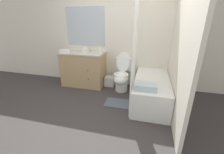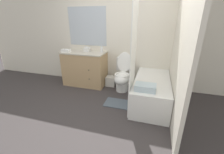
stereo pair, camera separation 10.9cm
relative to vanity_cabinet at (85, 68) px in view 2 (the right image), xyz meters
The scene contains 14 objects.
ground_plane 1.58m from the vanity_cabinet, 59.51° to the right, with size 14.00×14.00×0.00m, color #383333.
wall_back 1.15m from the vanity_cabinet, 21.65° to the left, with size 8.00×0.06×2.50m.
wall_right 2.31m from the vanity_cabinet, 13.72° to the right, with size 0.05×2.58×2.50m.
vanity_cabinet is the anchor object (origin of this frame).
sink_faucet 0.50m from the vanity_cabinet, 90.00° to the left, with size 0.14×0.12×0.12m.
toilet 1.03m from the vanity_cabinet, ahead, with size 0.39×0.69×0.91m.
bathtub 1.79m from the vanity_cabinet, 15.00° to the right, with size 0.69×1.48×0.51m.
shower_curtain 1.72m from the vanity_cabinet, 32.49° to the right, with size 0.01×0.57×2.04m.
wastebasket 0.76m from the vanity_cabinet, ahead, with size 0.24×0.21×0.25m.
tissue_box 0.49m from the vanity_cabinet, 37.22° to the left, with size 0.13×0.13×0.12m.
soap_dispenser 0.68m from the vanity_cabinet, ahead, with size 0.06×0.06×0.17m.
hand_towel_folded 0.63m from the vanity_cabinet, 156.39° to the right, with size 0.22×0.13×0.07m.
bath_towel_folded 1.90m from the vanity_cabinet, 31.26° to the right, with size 0.35×0.23×0.11m.
bath_mat 1.39m from the vanity_cabinet, 34.17° to the right, with size 0.56×0.37×0.02m.
Camera 2 is at (0.96, -2.05, 1.67)m, focal length 24.00 mm.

